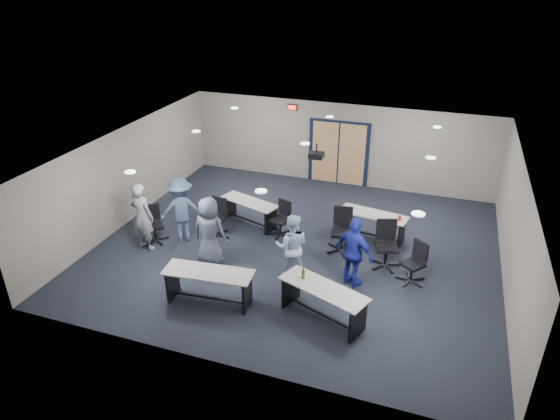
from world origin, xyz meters
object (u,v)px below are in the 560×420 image
(person_navy, at_px, (354,253))
(person_back, at_px, (181,209))
(chair_back_a, at_px, (216,218))
(table_front_right, at_px, (323,297))
(table_back_right, at_px, (373,221))
(person_plaid, at_px, (210,232))
(person_gray, at_px, (142,216))
(person_lightblue, at_px, (292,246))
(chair_back_d, at_px, (387,245))
(table_back_left, at_px, (250,208))
(chair_back_b, at_px, (280,219))
(chair_loose_right, at_px, (413,263))
(table_front_left, at_px, (209,281))
(chair_loose_left, at_px, (154,224))
(chair_back_c, at_px, (342,231))

(person_navy, relative_size, person_back, 0.96)
(chair_back_a, xyz_separation_m, person_back, (-0.76, -0.43, 0.35))
(table_front_right, distance_m, person_back, 4.81)
(table_back_right, xyz_separation_m, person_plaid, (-3.52, -2.55, 0.38))
(table_front_right, xyz_separation_m, chair_back_a, (-3.60, 2.45, 0.00))
(person_gray, relative_size, person_back, 1.04)
(person_back, bearing_deg, person_lightblue, 135.04)
(table_back_right, height_order, chair_back_d, chair_back_d)
(table_front_right, bearing_deg, person_gray, -172.82)
(table_back_left, xyz_separation_m, person_gray, (-2.04, -2.13, 0.44))
(table_back_right, relative_size, person_back, 1.06)
(table_front_right, xyz_separation_m, person_lightblue, (-1.09, 1.28, 0.27))
(person_gray, bearing_deg, table_front_right, 175.25)
(person_plaid, bearing_deg, person_back, -32.88)
(chair_back_b, xyz_separation_m, person_lightblue, (0.90, -1.79, 0.32))
(chair_back_d, bearing_deg, chair_loose_right, -53.39)
(chair_back_a, height_order, person_navy, person_navy)
(chair_back_b, height_order, person_lightblue, person_lightblue)
(table_front_right, height_order, chair_back_d, chair_back_d)
(person_plaid, relative_size, person_navy, 1.04)
(person_back, bearing_deg, table_front_left, 97.55)
(table_front_left, distance_m, person_lightblue, 2.08)
(chair_back_a, distance_m, person_navy, 4.08)
(chair_loose_right, bearing_deg, table_front_right, -91.33)
(table_front_left, bearing_deg, person_lightblue, 42.57)
(chair_back_d, relative_size, chair_loose_left, 1.18)
(chair_back_a, bearing_deg, person_plaid, -63.30)
(chair_loose_right, distance_m, person_gray, 6.72)
(table_front_left, height_order, person_gray, person_gray)
(person_back, bearing_deg, chair_back_d, 152.35)
(chair_loose_right, bearing_deg, table_front_left, -113.58)
(person_gray, bearing_deg, person_navy, -169.17)
(chair_loose_left, bearing_deg, chair_back_d, -33.23)
(chair_back_c, distance_m, person_gray, 5.07)
(chair_back_a, distance_m, person_back, 0.94)
(table_front_left, bearing_deg, person_back, 124.26)
(chair_back_c, distance_m, chair_loose_right, 2.02)
(chair_back_d, bearing_deg, table_back_right, 94.54)
(chair_back_b, distance_m, person_plaid, 2.25)
(table_back_left, xyz_separation_m, chair_loose_left, (-2.00, -1.74, 0.02))
(person_plaid, bearing_deg, table_front_right, 160.77)
(table_back_right, distance_m, chair_loose_left, 5.79)
(chair_back_a, relative_size, chair_back_d, 0.92)
(table_back_right, bearing_deg, chair_loose_right, -45.57)
(table_front_right, bearing_deg, chair_back_a, 167.10)
(chair_back_b, bearing_deg, chair_back_c, 9.04)
(chair_back_a, relative_size, person_plaid, 0.61)
(chair_back_b, xyz_separation_m, person_back, (-2.37, -1.06, 0.39))
(chair_back_b, relative_size, chair_loose_left, 0.98)
(chair_back_a, bearing_deg, chair_back_b, 27.64)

